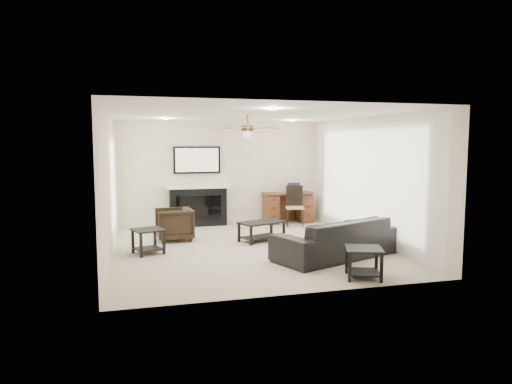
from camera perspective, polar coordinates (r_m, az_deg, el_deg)
room_shell at (r=8.59m, az=0.17°, el=4.19°), size 5.50×5.54×2.52m
sofa at (r=8.06m, az=10.03°, el=-5.67°), size 2.49×1.67×0.68m
armchair at (r=9.46m, az=-10.20°, el=-3.98°), size 0.76×0.74×0.66m
coffee_table at (r=9.25m, az=0.70°, el=-4.94°), size 1.02×0.79×0.40m
end_table_near at (r=6.93m, az=13.29°, el=-8.62°), size 0.67×0.67×0.45m
end_table_left at (r=8.42m, az=-13.32°, el=-6.02°), size 0.64×0.64×0.45m
fireplace_unit at (r=10.94m, az=-7.27°, el=0.70°), size 1.52×0.34×1.91m
desk at (r=11.41m, az=3.95°, el=-1.95°), size 1.22×0.56×0.76m
desk_chair at (r=10.88m, az=4.89°, el=-1.79°), size 0.52×0.54×0.97m
laptop at (r=11.40m, az=4.95°, el=0.54°), size 0.33×0.24×0.23m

